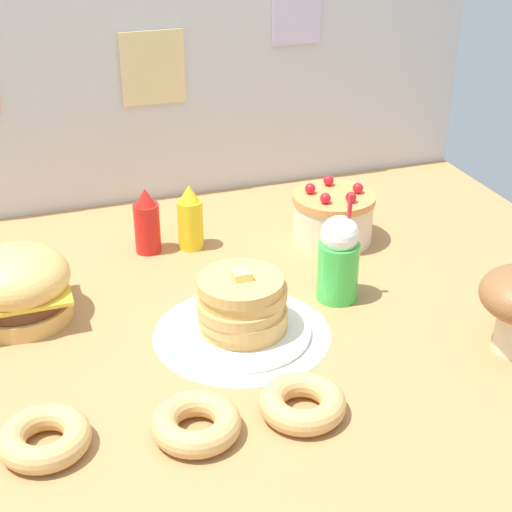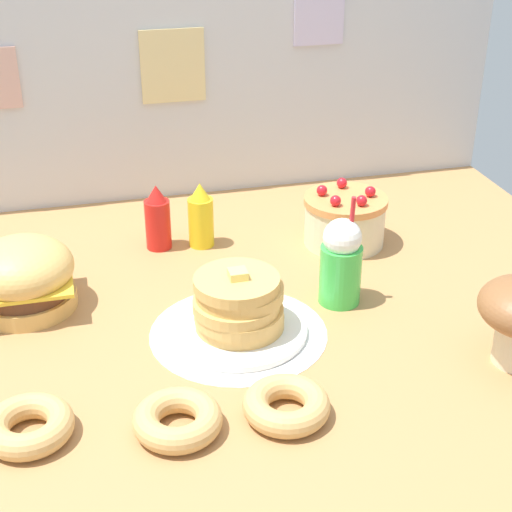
{
  "view_description": "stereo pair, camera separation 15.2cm",
  "coord_description": "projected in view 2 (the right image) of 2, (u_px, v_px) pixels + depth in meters",
  "views": [
    {
      "loc": [
        -0.51,
        -1.71,
        1.15
      ],
      "look_at": [
        0.09,
        0.04,
        0.17
      ],
      "focal_mm": 54.61,
      "sensor_mm": 36.0,
      "label": 1
    },
    {
      "loc": [
        -0.36,
        -1.76,
        1.15
      ],
      "look_at": [
        0.09,
        0.04,
        0.17
      ],
      "focal_mm": 54.61,
      "sensor_mm": 36.0,
      "label": 2
    }
  ],
  "objects": [
    {
      "name": "ground_plane",
      "position": [
        226.0,
        327.0,
        2.13
      ],
      "size": [
        2.44,
        1.86,
        0.02
      ],
      "primitive_type": "cube",
      "color": "#B27F4C"
    },
    {
      "name": "back_wall",
      "position": [
        168.0,
        77.0,
        2.71
      ],
      "size": [
        2.44,
        0.04,
        0.88
      ],
      "color": "silver",
      "rests_on": "ground_plane"
    },
    {
      "name": "doily_mat",
      "position": [
        238.0,
        333.0,
        2.08
      ],
      "size": [
        0.48,
        0.48,
        0.0
      ],
      "primitive_type": "cylinder",
      "color": "white",
      "rests_on": "ground_plane"
    },
    {
      "name": "burger",
      "position": [
        23.0,
        276.0,
        2.16
      ],
      "size": [
        0.29,
        0.29,
        0.21
      ],
      "color": "#DBA859",
      "rests_on": "ground_plane"
    },
    {
      "name": "pancake_stack",
      "position": [
        238.0,
        309.0,
        2.04
      ],
      "size": [
        0.37,
        0.37,
        0.19
      ],
      "color": "white",
      "rests_on": "doily_mat"
    },
    {
      "name": "layer_cake",
      "position": [
        345.0,
        220.0,
        2.52
      ],
      "size": [
        0.27,
        0.27,
        0.2
      ],
      "color": "beige",
      "rests_on": "ground_plane"
    },
    {
      "name": "ketchup_bottle",
      "position": [
        158.0,
        219.0,
        2.48
      ],
      "size": [
        0.08,
        0.08,
        0.22
      ],
      "color": "red",
      "rests_on": "ground_plane"
    },
    {
      "name": "mustard_bottle",
      "position": [
        201.0,
        217.0,
        2.5
      ],
      "size": [
        0.08,
        0.08,
        0.22
      ],
      "color": "yellow",
      "rests_on": "ground_plane"
    },
    {
      "name": "cream_soda_cup",
      "position": [
        341.0,
        262.0,
        2.17
      ],
      "size": [
        0.12,
        0.12,
        0.32
      ],
      "color": "green",
      "rests_on": "ground_plane"
    },
    {
      "name": "donut_pink_glaze",
      "position": [
        28.0,
        425.0,
        1.7
      ],
      "size": [
        0.2,
        0.2,
        0.06
      ],
      "color": "tan",
      "rests_on": "ground_plane"
    },
    {
      "name": "donut_chocolate",
      "position": [
        178.0,
        419.0,
        1.72
      ],
      "size": [
        0.2,
        0.2,
        0.06
      ],
      "color": "tan",
      "rests_on": "ground_plane"
    },
    {
      "name": "donut_vanilla",
      "position": [
        286.0,
        404.0,
        1.77
      ],
      "size": [
        0.2,
        0.2,
        0.06
      ],
      "color": "tan",
      "rests_on": "ground_plane"
    }
  ]
}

